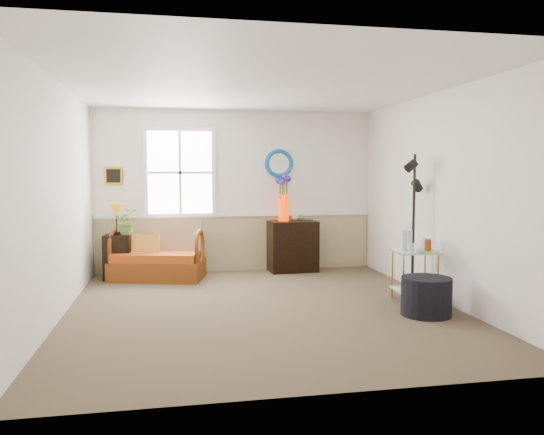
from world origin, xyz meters
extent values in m
cube|color=brown|center=(0.00, 0.00, 0.00)|extent=(4.50, 5.00, 0.01)
cube|color=white|center=(0.00, 0.00, 2.60)|extent=(4.50, 5.00, 0.01)
cube|color=white|center=(0.00, 2.50, 1.30)|extent=(4.50, 0.01, 2.60)
cube|color=white|center=(0.00, -2.50, 1.30)|extent=(4.50, 0.01, 2.60)
cube|color=white|center=(-2.25, 0.00, 1.30)|extent=(0.01, 5.00, 2.60)
cube|color=white|center=(2.25, 0.00, 1.30)|extent=(0.01, 5.00, 2.60)
cube|color=tan|center=(0.00, 2.48, 0.45)|extent=(4.46, 0.02, 0.90)
cube|color=white|center=(0.00, 2.47, 0.92)|extent=(4.46, 0.04, 0.06)
cube|color=#B68E1E|center=(-1.92, 2.48, 1.55)|extent=(0.28, 0.03, 0.28)
torus|color=#1781CA|center=(0.70, 2.48, 1.75)|extent=(0.47, 0.07, 0.47)
imported|color=#507A32|center=(-1.70, 2.07, 0.83)|extent=(0.38, 0.42, 0.31)
cylinder|color=black|center=(1.76, -0.65, 0.21)|extent=(0.73, 0.73, 0.43)
camera|label=1|loc=(-1.02, -6.06, 1.59)|focal=35.00mm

